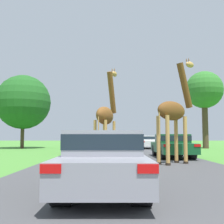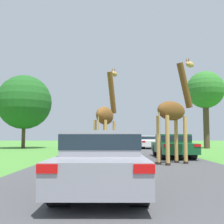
% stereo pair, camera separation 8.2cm
% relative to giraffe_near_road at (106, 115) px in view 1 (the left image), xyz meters
% --- Properties ---
extents(road, '(8.26, 120.00, 0.00)m').
position_rel_giraffe_near_road_xyz_m(road, '(1.08, 16.66, -2.33)').
color(road, '#424244').
rests_on(road, ground).
extents(giraffe_near_road, '(1.28, 2.67, 5.00)m').
position_rel_giraffe_near_road_xyz_m(giraffe_near_road, '(0.00, 0.00, 0.00)').
color(giraffe_near_road, tan).
rests_on(giraffe_near_road, ground).
extents(giraffe_companion, '(2.31, 1.96, 5.09)m').
position_rel_giraffe_near_road_xyz_m(giraffe_companion, '(3.15, -1.25, 0.05)').
color(giraffe_companion, tan).
rests_on(giraffe_companion, ground).
extents(car_lead_maroon, '(1.78, 4.44, 1.36)m').
position_rel_giraffe_near_road_xyz_m(car_lead_maroon, '(0.11, -7.61, -1.60)').
color(car_lead_maroon, gray).
rests_on(car_lead_maroon, ground).
extents(car_queue_right, '(1.78, 4.47, 1.30)m').
position_rel_giraffe_near_road_xyz_m(car_queue_right, '(3.96, 14.85, -1.63)').
color(car_queue_right, silver).
rests_on(car_queue_right, ground).
extents(car_queue_left, '(1.85, 4.34, 1.44)m').
position_rel_giraffe_near_road_xyz_m(car_queue_left, '(-1.80, 7.28, -1.57)').
color(car_queue_left, '#561914').
rests_on(car_queue_left, ground).
extents(car_far_ahead, '(1.89, 4.74, 1.36)m').
position_rel_giraffe_near_road_xyz_m(car_far_ahead, '(3.85, 2.56, -1.59)').
color(car_far_ahead, '#144C28').
rests_on(car_far_ahead, ground).
extents(car_verge_right, '(1.88, 4.05, 1.29)m').
position_rel_giraffe_near_road_xyz_m(car_verge_right, '(-2.23, 13.74, -1.62)').
color(car_verge_right, navy).
rests_on(car_verge_right, ground).
extents(tree_centre_back, '(5.63, 5.63, 7.61)m').
position_rel_giraffe_near_road_xyz_m(tree_centre_back, '(-8.97, 14.95, 2.46)').
color(tree_centre_back, '#4C3828').
rests_on(tree_centre_back, ground).
extents(tree_right_cluster, '(3.87, 3.87, 8.02)m').
position_rel_giraffe_near_road_xyz_m(tree_right_cluster, '(9.93, 14.89, 3.64)').
color(tree_right_cluster, '#4C3828').
rests_on(tree_right_cluster, ground).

